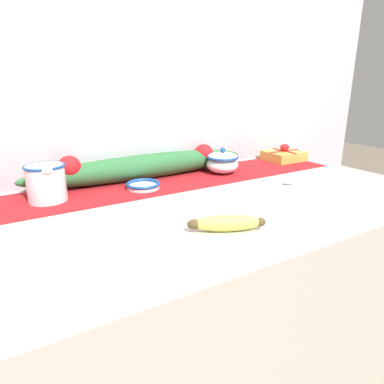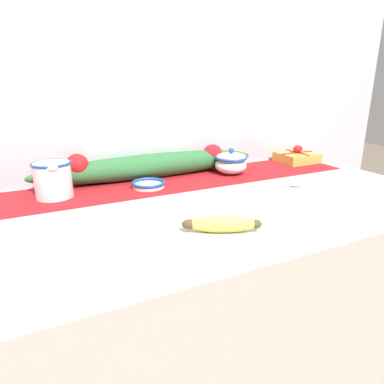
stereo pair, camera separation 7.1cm
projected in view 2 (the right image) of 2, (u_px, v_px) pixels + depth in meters
name	position (u px, v px, depth m)	size (l,w,h in m)	color
countertop	(191.00, 332.00, 1.10)	(1.57, 0.74, 0.88)	beige
back_wall	(143.00, 85.00, 1.20)	(2.37, 0.04, 2.40)	silver
table_runner	(161.00, 183.00, 1.17)	(1.45, 0.25, 0.00)	#A8191E
cream_pitcher	(53.00, 178.00, 1.01)	(0.11, 0.13, 0.11)	white
sugar_bowl	(231.00, 163.00, 1.28)	(0.12, 0.12, 0.10)	white
small_dish	(148.00, 184.00, 1.12)	(0.11, 0.11, 0.02)	white
banana	(222.00, 224.00, 0.79)	(0.18, 0.11, 0.04)	#CCD156
spoon	(292.00, 185.00, 1.14)	(0.17, 0.08, 0.01)	#B7B7BC
gift_box	(297.00, 157.00, 1.47)	(0.16, 0.14, 0.07)	gold
poinsettia_garland	(153.00, 165.00, 1.23)	(0.84, 0.09, 0.11)	#2D6B38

